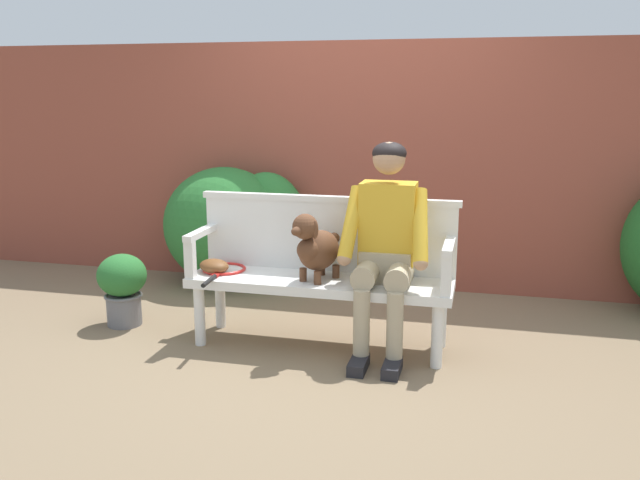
% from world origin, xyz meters
% --- Properties ---
extents(ground_plane, '(40.00, 40.00, 0.00)m').
position_xyz_m(ground_plane, '(0.00, 0.00, 0.00)').
color(ground_plane, '#7A664C').
extents(brick_garden_fence, '(8.00, 0.30, 2.02)m').
position_xyz_m(brick_garden_fence, '(0.00, 1.58, 1.01)').
color(brick_garden_fence, brown).
rests_on(brick_garden_fence, ground).
extents(hedge_bush_mid_left, '(1.07, 0.86, 1.01)m').
position_xyz_m(hedge_bush_mid_left, '(-1.12, 1.19, 0.50)').
color(hedge_bush_mid_left, '#286B2D').
rests_on(hedge_bush_mid_left, ground).
extents(hedge_bush_mid_right, '(0.73, 0.45, 0.97)m').
position_xyz_m(hedge_bush_mid_right, '(-0.77, 1.26, 0.48)').
color(hedge_bush_mid_right, '#286B2D').
rests_on(hedge_bush_mid_right, ground).
extents(garden_bench, '(1.69, 0.47, 0.46)m').
position_xyz_m(garden_bench, '(0.00, 0.00, 0.39)').
color(garden_bench, white).
rests_on(garden_bench, ground).
extents(bench_backrest, '(1.73, 0.06, 0.50)m').
position_xyz_m(bench_backrest, '(0.00, 0.21, 0.71)').
color(bench_backrest, white).
rests_on(bench_backrest, garden_bench).
extents(bench_armrest_left_end, '(0.06, 0.47, 0.28)m').
position_xyz_m(bench_armrest_left_end, '(-0.80, -0.08, 0.66)').
color(bench_armrest_left_end, white).
rests_on(bench_armrest_left_end, garden_bench).
extents(bench_armrest_right_end, '(0.06, 0.47, 0.28)m').
position_xyz_m(bench_armrest_right_end, '(0.80, -0.08, 0.66)').
color(bench_armrest_right_end, white).
rests_on(bench_armrest_right_end, garden_bench).
extents(person_seated, '(0.56, 0.64, 1.33)m').
position_xyz_m(person_seated, '(0.42, -0.01, 0.73)').
color(person_seated, black).
rests_on(person_seated, ground).
extents(dog_on_bench, '(0.32, 0.44, 0.44)m').
position_xyz_m(dog_on_bench, '(-0.01, -0.06, 0.68)').
color(dog_on_bench, brown).
rests_on(dog_on_bench, garden_bench).
extents(tennis_racket, '(0.31, 0.57, 0.03)m').
position_xyz_m(tennis_racket, '(-0.66, 0.00, 0.47)').
color(tennis_racket, red).
rests_on(tennis_racket, garden_bench).
extents(baseball_glove, '(0.28, 0.26, 0.09)m').
position_xyz_m(baseball_glove, '(-0.71, -0.04, 0.50)').
color(baseball_glove, brown).
rests_on(baseball_glove, garden_bench).
extents(potted_plant, '(0.34, 0.34, 0.51)m').
position_xyz_m(potted_plant, '(-1.44, 0.05, 0.29)').
color(potted_plant, slate).
rests_on(potted_plant, ground).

